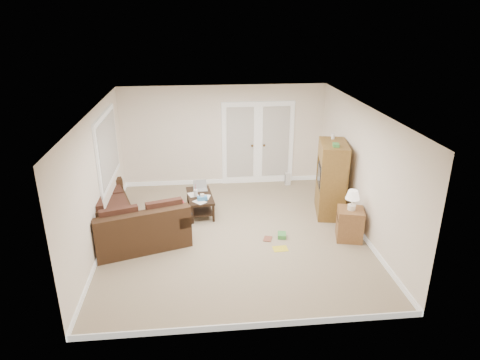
{
  "coord_description": "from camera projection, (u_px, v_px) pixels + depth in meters",
  "views": [
    {
      "loc": [
        -0.65,
        -7.48,
        4.12
      ],
      "look_at": [
        0.13,
        0.12,
        1.1
      ],
      "focal_mm": 32.0,
      "sensor_mm": 36.0,
      "label": 1
    }
  ],
  "objects": [
    {
      "name": "floor_book",
      "position": [
        264.0,
        238.0,
        8.31
      ],
      "size": [
        0.22,
        0.25,
        0.02
      ],
      "primitive_type": "imported",
      "rotation": [
        0.0,
        0.0,
        -0.33
      ],
      "color": "brown",
      "rests_on": "floor"
    },
    {
      "name": "baseboards",
      "position": [
        234.0,
        232.0,
        8.47
      ],
      "size": [
        5.0,
        5.5,
        0.1
      ],
      "primitive_type": null,
      "color": "white",
      "rests_on": "floor"
    },
    {
      "name": "floor",
      "position": [
        234.0,
        234.0,
        8.49
      ],
      "size": [
        5.5,
        5.5,
        0.0
      ],
      "primitive_type": "plane",
      "color": "tan",
      "rests_on": "ground"
    },
    {
      "name": "wall_front",
      "position": [
        253.0,
        251.0,
        5.49
      ],
      "size": [
        5.0,
        0.02,
        2.5
      ],
      "primitive_type": "cube",
      "color": "white",
      "rests_on": "floor"
    },
    {
      "name": "french_doors",
      "position": [
        258.0,
        144.0,
        10.71
      ],
      "size": [
        1.8,
        0.05,
        2.13
      ],
      "color": "white",
      "rests_on": "floor"
    },
    {
      "name": "tv_armoire",
      "position": [
        331.0,
        178.0,
        9.1
      ],
      "size": [
        0.73,
        1.08,
        1.71
      ],
      "rotation": [
        0.0,
        0.0,
        -0.19
      ],
      "color": "brown",
      "rests_on": "floor"
    },
    {
      "name": "floor_greenbox",
      "position": [
        282.0,
        235.0,
        8.35
      ],
      "size": [
        0.2,
        0.24,
        0.08
      ],
      "primitive_type": "cube",
      "rotation": [
        0.0,
        0.0,
        -0.19
      ],
      "color": "#419041",
      "rests_on": "floor"
    },
    {
      "name": "space_heater",
      "position": [
        288.0,
        179.0,
        10.85
      ],
      "size": [
        0.13,
        0.11,
        0.31
      ],
      "primitive_type": "cube",
      "rotation": [
        0.0,
        0.0,
        0.08
      ],
      "color": "white",
      "rests_on": "floor"
    },
    {
      "name": "floor_magazine",
      "position": [
        280.0,
        249.0,
        7.96
      ],
      "size": [
        0.28,
        0.23,
        0.01
      ],
      "primitive_type": "cube",
      "rotation": [
        0.0,
        0.0,
        0.05
      ],
      "color": "yellow",
      "rests_on": "floor"
    },
    {
      "name": "ceiling",
      "position": [
        233.0,
        109.0,
        7.57
      ],
      "size": [
        5.0,
        5.5,
        0.02
      ],
      "primitive_type": "cube",
      "color": "silver",
      "rests_on": "wall_back"
    },
    {
      "name": "wall_left",
      "position": [
        97.0,
        180.0,
        7.8
      ],
      "size": [
        0.02,
        5.5,
        2.5
      ],
      "primitive_type": "cube",
      "color": "white",
      "rests_on": "floor"
    },
    {
      "name": "wall_right",
      "position": [
        362.0,
        171.0,
        8.27
      ],
      "size": [
        0.02,
        5.5,
        2.5
      ],
      "primitive_type": "cube",
      "color": "white",
      "rests_on": "floor"
    },
    {
      "name": "side_cabinet",
      "position": [
        350.0,
        222.0,
        8.19
      ],
      "size": [
        0.58,
        0.58,
        1.02
      ],
      "rotation": [
        0.0,
        0.0,
        -0.24
      ],
      "color": "brown",
      "rests_on": "floor"
    },
    {
      "name": "sectional_sofa",
      "position": [
        122.0,
        219.0,
        8.42
      ],
      "size": [
        2.45,
        2.77,
        0.81
      ],
      "rotation": [
        0.0,
        0.0,
        0.3
      ],
      "color": "#3C2717",
      "rests_on": "floor"
    },
    {
      "name": "wall_back",
      "position": [
        224.0,
        136.0,
        10.58
      ],
      "size": [
        5.0,
        0.02,
        2.5
      ],
      "primitive_type": "cube",
      "color": "white",
      "rests_on": "floor"
    },
    {
      "name": "coffee_table",
      "position": [
        200.0,
        203.0,
        9.32
      ],
      "size": [
        0.62,
        1.08,
        0.7
      ],
      "rotation": [
        0.0,
        0.0,
        0.1
      ],
      "color": "black",
      "rests_on": "floor"
    },
    {
      "name": "window_left",
      "position": [
        108.0,
        148.0,
        8.61
      ],
      "size": [
        0.05,
        1.92,
        1.42
      ],
      "color": "white",
      "rests_on": "wall_left"
    }
  ]
}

